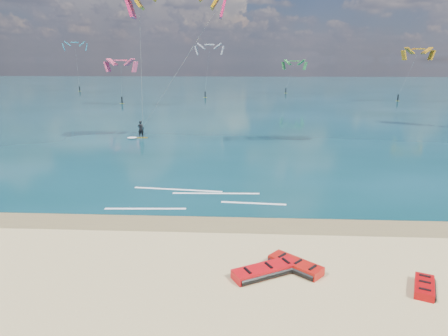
# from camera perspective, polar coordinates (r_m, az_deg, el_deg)

# --- Properties ---
(ground) EXTENTS (320.00, 320.00, 0.00)m
(ground) POSITION_cam_1_polar(r_m,az_deg,el_deg) (58.15, 0.17, 6.52)
(ground) COLOR tan
(ground) RESTS_ON ground
(wet_sand_strip) EXTENTS (320.00, 2.40, 0.01)m
(wet_sand_strip) POSITION_cam_1_polar(r_m,az_deg,el_deg) (22.40, -4.65, -7.88)
(wet_sand_strip) COLOR brown
(wet_sand_strip) RESTS_ON ground
(sea) EXTENTS (320.00, 200.00, 0.04)m
(sea) POSITION_cam_1_polar(r_m,az_deg,el_deg) (121.76, 1.72, 11.06)
(sea) COLOR #093134
(sea) RESTS_ON ground
(packed_kite_left) EXTENTS (3.33, 2.58, 0.45)m
(packed_kite_left) POSITION_cam_1_polar(r_m,az_deg,el_deg) (17.53, 5.96, -14.89)
(packed_kite_left) COLOR red
(packed_kite_left) RESTS_ON ground
(packed_kite_mid) EXTENTS (2.76, 2.61, 0.44)m
(packed_kite_mid) POSITION_cam_1_polar(r_m,az_deg,el_deg) (18.12, 10.14, -14.00)
(packed_kite_mid) COLOR red
(packed_kite_mid) RESTS_ON ground
(packed_kite_right) EXTENTS (1.67, 2.12, 0.37)m
(packed_kite_right) POSITION_cam_1_polar(r_m,az_deg,el_deg) (18.20, 26.64, -15.37)
(packed_kite_right) COLOR #BB080A
(packed_kite_right) RESTS_ON ground
(kitesurfer_main) EXTENTS (13.59, 6.27, 17.27)m
(kitesurfer_main) POSITION_cam_1_polar(r_m,az_deg,el_deg) (43.44, -9.35, 15.28)
(kitesurfer_main) COLOR gold
(kitesurfer_main) RESTS_ON sea
(shoreline_foam) EXTENTS (11.10, 4.48, 0.01)m
(shoreline_foam) POSITION_cam_1_polar(r_m,az_deg,el_deg) (26.33, -4.05, -4.19)
(shoreline_foam) COLOR white
(shoreline_foam) RESTS_ON ground
(distant_kites) EXTENTS (87.46, 36.07, 13.33)m
(distant_kites) POSITION_cam_1_polar(r_m,az_deg,el_deg) (96.00, -1.90, 13.24)
(distant_kites) COLOR #318939
(distant_kites) RESTS_ON ground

